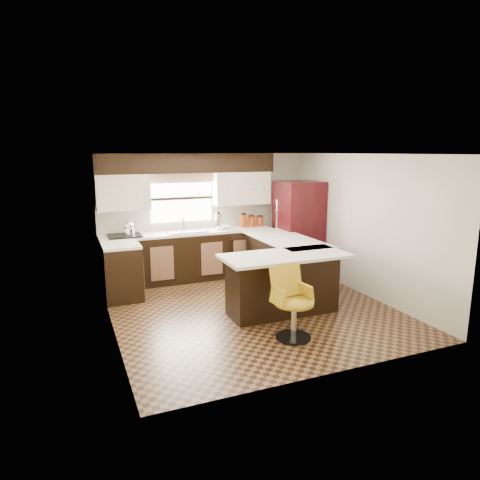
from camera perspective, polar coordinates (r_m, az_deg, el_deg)
name	(u,v)px	position (r m, az deg, el deg)	size (l,w,h in m)	color
floor	(251,308)	(6.86, 1.43, -9.09)	(4.40, 4.40, 0.00)	#49301A
ceiling	(251,154)	(6.41, 1.54, 11.39)	(4.40, 4.40, 0.00)	silver
wall_back	(206,215)	(8.56, -4.51, 3.39)	(4.40, 4.40, 0.00)	beige
wall_front	(335,270)	(4.66, 12.55, -3.97)	(4.40, 4.40, 0.00)	beige
wall_left	(108,245)	(6.01, -17.15, -0.69)	(4.40, 4.40, 0.00)	beige
wall_right	(363,225)	(7.61, 16.09, 1.92)	(4.40, 4.40, 0.00)	beige
base_cab_back	(190,257)	(8.29, -6.75, -2.21)	(3.30, 0.60, 0.90)	black
base_cab_left	(122,273)	(7.42, -15.45, -4.23)	(0.60, 0.70, 0.90)	black
counter_back	(189,233)	(8.19, -6.82, 0.99)	(3.30, 0.60, 0.04)	silver
counter_left	(120,245)	(7.31, -15.65, -0.67)	(0.60, 0.70, 0.04)	silver
soffit	(188,163)	(8.19, -6.95, 10.13)	(3.40, 0.35, 0.36)	black
upper_cab_left	(123,192)	(7.98, -15.37, 6.16)	(0.94, 0.35, 0.64)	beige
upper_cab_right	(241,188)	(8.57, 0.16, 6.93)	(1.14, 0.35, 0.64)	beige
window_pane	(182,198)	(8.36, -7.79, 5.53)	(1.20, 0.02, 0.90)	white
valance	(182,178)	(8.28, -7.79, 8.19)	(1.30, 0.06, 0.18)	#D19B93
sink	(187,231)	(8.15, -7.13, 1.20)	(0.75, 0.45, 0.03)	#B2B2B7
dishwasher	(243,256)	(8.36, 0.41, -2.17)	(0.58, 0.03, 0.78)	black
cooktop	(124,236)	(7.94, -15.16, 0.57)	(0.58, 0.50, 0.03)	black
peninsula_long	(283,266)	(7.63, 5.74, -3.42)	(0.60, 1.95, 0.90)	black
peninsula_return	(283,285)	(6.57, 5.70, -5.94)	(1.65, 0.60, 0.90)	black
counter_pen_long	(286,239)	(7.55, 6.14, 0.09)	(0.84, 1.95, 0.04)	silver
counter_pen_return	(285,256)	(6.36, 6.01, -2.12)	(1.89, 0.84, 0.04)	silver
refrigerator	(298,228)	(8.60, 7.80, 1.56)	(0.80, 0.77, 1.87)	#34080C
bar_chair	(294,304)	(5.70, 7.24, -8.44)	(0.51, 0.51, 0.96)	#BC9417
kettle	(129,227)	(7.92, -14.64, 1.66)	(0.20, 0.20, 0.27)	silver
percolator	(218,221)	(8.34, -2.89, 2.48)	(0.13, 0.13, 0.31)	silver
mixing_bowl	(223,227)	(8.39, -2.27, 1.71)	(0.26, 0.26, 0.06)	white
canister_large	(243,221)	(8.55, 0.45, 2.54)	(0.13, 0.13, 0.25)	#98300B
canister_med	(251,222)	(8.63, 1.54, 2.48)	(0.14, 0.14, 0.21)	#98300B
canister_small	(260,221)	(8.71, 2.65, 2.49)	(0.14, 0.14, 0.19)	#98300B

